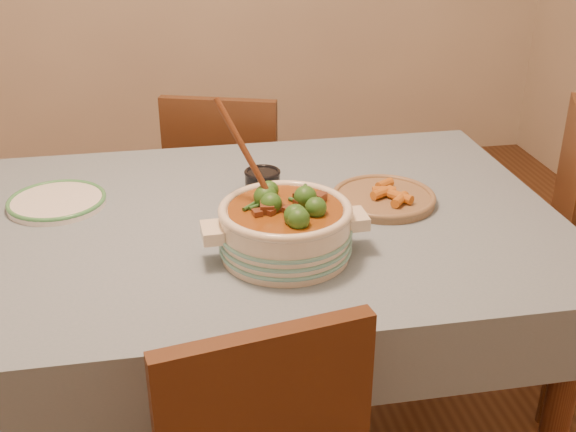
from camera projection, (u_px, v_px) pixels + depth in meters
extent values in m
cube|color=brown|center=(233.00, 230.00, 1.85)|extent=(1.60, 1.00, 0.05)
cube|color=gray|center=(232.00, 220.00, 1.84)|extent=(1.68, 1.08, 0.01)
cylinder|color=brown|center=(556.00, 421.00, 1.76)|extent=(0.07, 0.07, 0.70)
cylinder|color=brown|center=(431.00, 253.00, 2.52)|extent=(0.07, 0.07, 0.70)
cylinder|color=beige|center=(285.00, 232.00, 1.65)|extent=(0.30, 0.30, 0.12)
torus|color=beige|center=(285.00, 210.00, 1.62)|extent=(0.30, 0.30, 0.02)
cube|color=beige|center=(356.00, 219.00, 1.67)|extent=(0.05, 0.08, 0.03)
cube|color=beige|center=(212.00, 233.00, 1.61)|extent=(0.05, 0.08, 0.03)
cylinder|color=brown|center=(285.00, 212.00, 1.62)|extent=(0.26, 0.26, 0.02)
cylinder|color=white|center=(57.00, 202.00, 1.91)|extent=(0.27, 0.27, 0.02)
torus|color=#449757|center=(57.00, 200.00, 1.91)|extent=(0.26, 0.26, 0.01)
cylinder|color=black|center=(262.00, 180.00, 2.00)|extent=(0.13, 0.13, 0.05)
torus|color=black|center=(262.00, 172.00, 1.99)|extent=(0.10, 0.10, 0.01)
cylinder|color=black|center=(262.00, 175.00, 2.00)|extent=(0.08, 0.08, 0.01)
cylinder|color=#8F6B4F|center=(383.00, 199.00, 1.93)|extent=(0.33, 0.33, 0.02)
torus|color=#8F6B4F|center=(384.00, 196.00, 1.92)|extent=(0.28, 0.28, 0.02)
cube|color=#543019|center=(233.00, 193.00, 2.77)|extent=(0.51, 0.51, 0.04)
cube|color=#543019|center=(220.00, 159.00, 2.51)|extent=(0.39, 0.16, 0.43)
cylinder|color=#543019|center=(284.00, 226.00, 3.00)|extent=(0.04, 0.04, 0.43)
cylinder|color=#543019|center=(203.00, 221.00, 3.04)|extent=(0.04, 0.04, 0.43)
cylinder|color=#543019|center=(270.00, 267.00, 2.69)|extent=(0.04, 0.04, 0.43)
cylinder|color=#543019|center=(181.00, 261.00, 2.73)|extent=(0.04, 0.04, 0.43)
cube|color=#543019|center=(266.00, 431.00, 1.31)|extent=(0.40, 0.11, 0.43)
cube|color=#543019|center=(572.00, 191.00, 2.12)|extent=(0.22, 0.42, 0.47)
cylinder|color=#543019|center=(554.00, 360.00, 2.16)|extent=(0.04, 0.04, 0.47)
cylinder|color=#543019|center=(546.00, 294.00, 2.49)|extent=(0.04, 0.04, 0.47)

